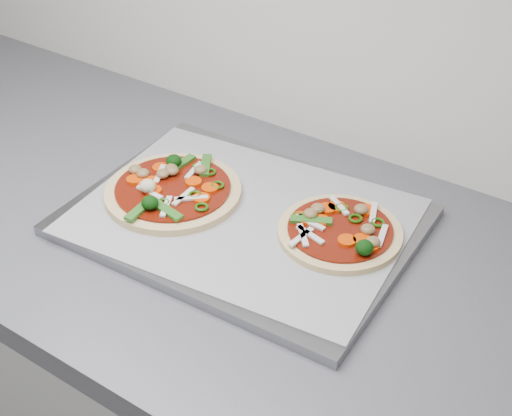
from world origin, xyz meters
The scene contains 4 objects.
baking_tray centered at (-0.46, 1.33, 0.91)m, with size 0.47×0.35×0.02m, color gray.
parchment centered at (-0.46, 1.33, 0.92)m, with size 0.45×0.33×0.00m, color #98989E.
pizza_left centered at (-0.57, 1.31, 0.93)m, with size 0.25×0.25×0.03m.
pizza_right centered at (-0.32, 1.36, 0.93)m, with size 0.18×0.18×0.03m.
Camera 1 is at (0.02, 0.66, 1.52)m, focal length 50.00 mm.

